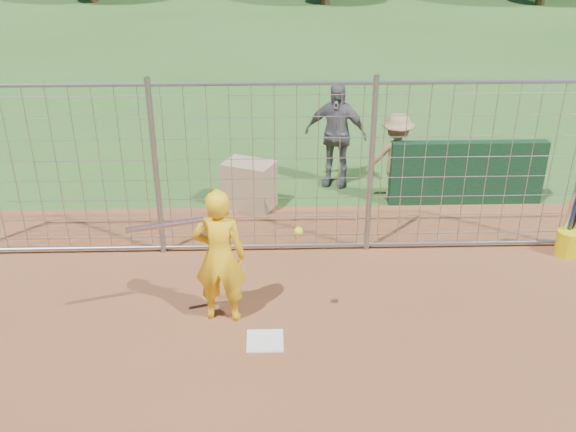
{
  "coord_description": "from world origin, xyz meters",
  "views": [
    {
      "loc": [
        0.09,
        -6.32,
        4.62
      ],
      "look_at": [
        0.3,
        0.8,
        1.15
      ],
      "focal_mm": 40.0,
      "sensor_mm": 36.0,
      "label": 1
    }
  ],
  "objects_px": {
    "batter": "(220,257)",
    "bystander_b": "(336,134)",
    "bystander_c": "(396,157)",
    "equipment_bin": "(249,185)",
    "bucket_with_bats": "(568,239)"
  },
  "relations": [
    {
      "from": "batter",
      "to": "bystander_b",
      "type": "height_order",
      "value": "bystander_b"
    },
    {
      "from": "batter",
      "to": "bystander_c",
      "type": "bearing_deg",
      "value": -121.94
    },
    {
      "from": "bystander_c",
      "to": "equipment_bin",
      "type": "height_order",
      "value": "bystander_c"
    },
    {
      "from": "equipment_bin",
      "to": "bucket_with_bats",
      "type": "distance_m",
      "value": 5.0
    },
    {
      "from": "batter",
      "to": "equipment_bin",
      "type": "height_order",
      "value": "batter"
    },
    {
      "from": "bystander_b",
      "to": "bystander_c",
      "type": "distance_m",
      "value": 1.21
    },
    {
      "from": "batter",
      "to": "bucket_with_bats",
      "type": "height_order",
      "value": "batter"
    },
    {
      "from": "batter",
      "to": "bystander_c",
      "type": "distance_m",
      "value": 4.44
    },
    {
      "from": "batter",
      "to": "equipment_bin",
      "type": "relative_size",
      "value": 2.16
    },
    {
      "from": "batter",
      "to": "bystander_b",
      "type": "xyz_separation_m",
      "value": [
        1.78,
        4.19,
        0.08
      ]
    },
    {
      "from": "bystander_c",
      "to": "bucket_with_bats",
      "type": "distance_m",
      "value": 3.03
    },
    {
      "from": "bystander_c",
      "to": "bucket_with_bats",
      "type": "height_order",
      "value": "bystander_c"
    },
    {
      "from": "bystander_b",
      "to": "bystander_c",
      "type": "relative_size",
      "value": 1.24
    },
    {
      "from": "bucket_with_bats",
      "to": "batter",
      "type": "bearing_deg",
      "value": -163.64
    },
    {
      "from": "bystander_c",
      "to": "equipment_bin",
      "type": "relative_size",
      "value": 1.91
    }
  ]
}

